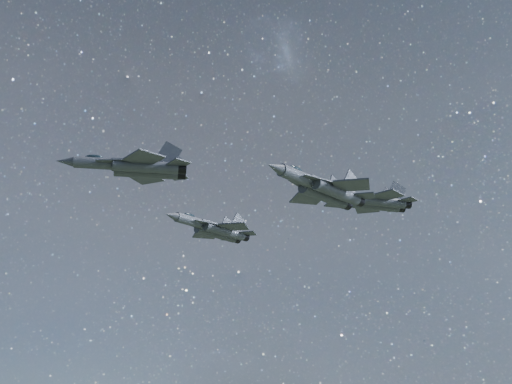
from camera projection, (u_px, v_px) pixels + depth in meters
name	position (u px, v px, depth m)	size (l,w,h in m)	color
jet_lead	(136.00, 167.00, 71.46)	(15.98, 10.73, 4.04)	#30343C
jet_left	(214.00, 229.00, 85.82)	(15.47, 10.31, 3.93)	#30343C
jet_right	(323.00, 189.00, 67.25)	(15.91, 10.62, 4.03)	#30343C
jet_slot	(370.00, 201.00, 83.00)	(15.28, 10.54, 3.84)	#30343C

